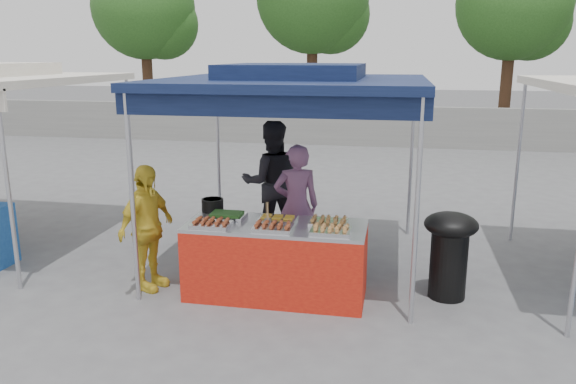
% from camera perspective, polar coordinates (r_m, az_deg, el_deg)
% --- Properties ---
extents(ground_plane, '(80.00, 80.00, 0.00)m').
position_cam_1_polar(ground_plane, '(6.63, -1.01, -10.08)').
color(ground_plane, '#57575A').
extents(back_wall, '(40.00, 0.25, 1.20)m').
position_cam_1_polar(back_wall, '(17.10, 6.77, 6.70)').
color(back_wall, gray).
rests_on(back_wall, ground_plane).
extents(main_canopy, '(3.20, 3.20, 2.57)m').
position_cam_1_polar(main_canopy, '(7.02, 0.59, 11.24)').
color(main_canopy, '#B6B6BD').
rests_on(main_canopy, ground_plane).
extents(tree_0, '(3.54, 3.48, 5.98)m').
position_cam_1_polar(tree_0, '(20.66, -13.99, 17.31)').
color(tree_0, '#3F2718').
rests_on(tree_0, ground_plane).
extents(tree_1, '(3.75, 3.73, 6.41)m').
position_cam_1_polar(tree_1, '(19.60, 2.99, 18.77)').
color(tree_1, '#3F2718').
rests_on(tree_1, ground_plane).
extents(tree_2, '(3.51, 3.45, 5.94)m').
position_cam_1_polar(tree_2, '(19.48, 22.30, 16.86)').
color(tree_2, '#3F2718').
rests_on(tree_2, ground_plane).
extents(vendor_table, '(2.00, 0.80, 0.85)m').
position_cam_1_polar(vendor_table, '(6.37, -1.22, -6.94)').
color(vendor_table, red).
rests_on(vendor_table, ground_plane).
extents(food_tray_fl, '(0.42, 0.30, 0.07)m').
position_cam_1_polar(food_tray_fl, '(6.18, -7.79, -3.25)').
color(food_tray_fl, silver).
rests_on(food_tray_fl, vendor_table).
extents(food_tray_fm, '(0.42, 0.30, 0.07)m').
position_cam_1_polar(food_tray_fm, '(6.01, -1.55, -3.62)').
color(food_tray_fm, silver).
rests_on(food_tray_fm, vendor_table).
extents(food_tray_fr, '(0.42, 0.30, 0.07)m').
position_cam_1_polar(food_tray_fr, '(5.91, 4.35, -3.95)').
color(food_tray_fr, silver).
rests_on(food_tray_fr, vendor_table).
extents(food_tray_bl, '(0.42, 0.30, 0.07)m').
position_cam_1_polar(food_tray_bl, '(6.47, -6.24, -2.43)').
color(food_tray_bl, silver).
rests_on(food_tray_bl, vendor_table).
extents(food_tray_bm, '(0.42, 0.30, 0.07)m').
position_cam_1_polar(food_tray_bm, '(6.31, -1.06, -2.76)').
color(food_tray_bm, silver).
rests_on(food_tray_bm, vendor_table).
extents(food_tray_br, '(0.42, 0.30, 0.07)m').
position_cam_1_polar(food_tray_br, '(6.20, 4.16, -3.09)').
color(food_tray_br, silver).
rests_on(food_tray_br, vendor_table).
extents(cooking_pot, '(0.26, 0.26, 0.15)m').
position_cam_1_polar(cooking_pot, '(6.79, -7.67, -1.32)').
color(cooking_pot, black).
rests_on(cooking_pot, vendor_table).
extents(skewer_cup, '(0.07, 0.07, 0.09)m').
position_cam_1_polar(skewer_cup, '(6.13, -2.08, -3.14)').
color(skewer_cup, '#B6B6BD').
rests_on(skewer_cup, vendor_table).
extents(wok_burner, '(0.59, 0.59, 1.00)m').
position_cam_1_polar(wok_burner, '(6.53, 16.09, -5.44)').
color(wok_burner, black).
rests_on(wok_burner, ground_plane).
extents(crate_left, '(0.45, 0.31, 0.27)m').
position_cam_1_polar(crate_left, '(7.20, -4.21, -6.98)').
color(crate_left, '#13349E').
rests_on(crate_left, ground_plane).
extents(crate_right, '(0.55, 0.39, 0.33)m').
position_cam_1_polar(crate_right, '(6.97, 2.28, -7.37)').
color(crate_right, '#13349E').
rests_on(crate_right, ground_plane).
extents(crate_stacked, '(0.53, 0.37, 0.32)m').
position_cam_1_polar(crate_stacked, '(6.86, 2.30, -4.83)').
color(crate_stacked, '#13349E').
rests_on(crate_stacked, crate_right).
extents(vendor_woman, '(0.67, 0.53, 1.60)m').
position_cam_1_polar(vendor_woman, '(7.18, 0.86, -1.41)').
color(vendor_woman, '#85557B').
rests_on(vendor_woman, ground_plane).
extents(helper_man, '(1.04, 0.92, 1.78)m').
position_cam_1_polar(helper_man, '(8.09, -1.68, 0.99)').
color(helper_man, black).
rests_on(helper_man, ground_plane).
extents(customer_person, '(0.58, 0.93, 1.48)m').
position_cam_1_polar(customer_person, '(6.67, -14.15, -3.57)').
color(customer_person, gold).
rests_on(customer_person, ground_plane).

